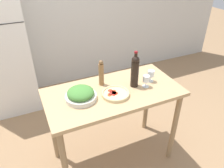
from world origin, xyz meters
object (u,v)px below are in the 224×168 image
object	(u,v)px
refrigerator	(2,49)
pepper_mill	(101,73)
homemade_pizza	(116,94)
wine_bottle	(135,70)
wine_glass_near	(146,79)
wine_glass_far	(151,74)
salad_bowl	(81,95)

from	to	relation	value
refrigerator	pepper_mill	bearing A→B (deg)	-57.54
pepper_mill	homemade_pizza	bearing A→B (deg)	-78.50
wine_bottle	wine_glass_near	distance (m)	0.15
wine_bottle	pepper_mill	world-z (taller)	wine_bottle
refrigerator	wine_glass_far	bearing A→B (deg)	-48.53
refrigerator	salad_bowl	xyz separation A→B (m)	(0.63, -1.57, 0.05)
refrigerator	wine_glass_near	world-z (taller)	refrigerator
refrigerator	wine_glass_near	bearing A→B (deg)	-51.81
wine_glass_near	salad_bowl	size ratio (longest dim) A/B	0.43
wine_bottle	pepper_mill	bearing A→B (deg)	151.50
salad_bowl	pepper_mill	bearing A→B (deg)	31.30
wine_glass_near	homemade_pizza	size ratio (longest dim) A/B	0.47
refrigerator	homemade_pizza	world-z (taller)	refrigerator
wine_bottle	pepper_mill	xyz separation A→B (m)	(-0.29, 0.16, -0.04)
wine_bottle	wine_glass_far	world-z (taller)	wine_bottle
wine_bottle	homemade_pizza	xyz separation A→B (m)	(-0.24, -0.08, -0.16)
refrigerator	homemade_pizza	distance (m)	1.89
wine_bottle	pepper_mill	size ratio (longest dim) A/B	1.39
pepper_mill	salad_bowl	size ratio (longest dim) A/B	0.94
salad_bowl	refrigerator	bearing A→B (deg)	111.81
homemade_pizza	wine_glass_near	bearing A→B (deg)	2.01
refrigerator	wine_glass_far	distance (m)	2.08
wine_glass_far	homemade_pizza	size ratio (longest dim) A/B	0.47
wine_glass_near	homemade_pizza	world-z (taller)	wine_glass_near
refrigerator	pepper_mill	xyz separation A→B (m)	(0.89, -1.40, 0.13)
wine_glass_far	homemade_pizza	xyz separation A→B (m)	(-0.43, -0.08, -0.07)
wine_glass_far	refrigerator	bearing A→B (deg)	131.47
refrigerator	wine_glass_far	xyz separation A→B (m)	(1.37, -1.56, 0.08)
salad_bowl	wine_bottle	bearing A→B (deg)	0.69
pepper_mill	salad_bowl	xyz separation A→B (m)	(-0.27, -0.16, -0.08)
refrigerator	pepper_mill	world-z (taller)	refrigerator
refrigerator	salad_bowl	size ratio (longest dim) A/B	6.54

